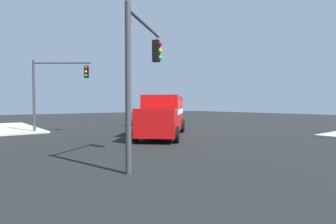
{
  "coord_description": "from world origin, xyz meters",
  "views": [
    {
      "loc": [
        -15.02,
        12.46,
        2.31
      ],
      "look_at": [
        -0.22,
        0.76,
        1.74
      ],
      "focal_mm": 27.78,
      "sensor_mm": 36.0,
      "label": 1
    }
  ],
  "objects": [
    {
      "name": "delivery_truck",
      "position": [
        0.18,
        0.85,
        1.53
      ],
      "size": [
        7.81,
        7.76,
        2.92
      ],
      "color": "red",
      "rests_on": "ground"
    },
    {
      "name": "ground_plane",
      "position": [
        0.0,
        0.0,
        0.0
      ],
      "size": [
        100.0,
        100.0,
        0.0
      ],
      "primitive_type": "plane",
      "color": "black"
    },
    {
      "name": "traffic_light_secondary",
      "position": [
        -6.83,
        7.28,
        3.69
      ],
      "size": [
        2.31,
        2.95,
        5.65
      ],
      "color": "#38383D",
      "rests_on": "ground"
    },
    {
      "name": "traffic_light_primary",
      "position": [
        7.08,
        6.79,
        3.94
      ],
      "size": [
        3.11,
        3.7,
        5.72
      ],
      "color": "#38383D",
      "rests_on": "sidewalk_corner_far"
    },
    {
      "name": "pickup_navy",
      "position": [
        8.93,
        -3.82,
        0.73
      ],
      "size": [
        2.67,
        5.37,
        1.38
      ],
      "color": "navy",
      "rests_on": "ground"
    }
  ]
}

